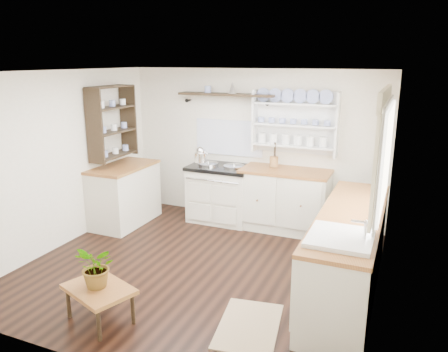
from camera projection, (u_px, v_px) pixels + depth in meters
The scene contains 19 objects.
floor at pixel (200, 267), 5.27m from camera, with size 4.00×3.80×0.01m, color black.
wall_back at pixel (253, 146), 6.66m from camera, with size 4.00×0.02×2.30m, color beige.
wall_right at pixel (384, 196), 4.22m from camera, with size 0.02×3.80×2.30m, color beige.
wall_left at pixel (62, 160), 5.73m from camera, with size 0.02×3.80×2.30m, color beige.
ceiling at pixel (197, 72), 4.67m from camera, with size 4.00×3.80×0.01m, color white.
window at pixel (383, 151), 4.26m from camera, with size 0.08×1.55×1.22m.
aga_cooker at pixel (221, 193), 6.70m from camera, with size 0.97×0.68×0.90m.
back_cabinets at pixel (285, 199), 6.35m from camera, with size 1.27×0.63×0.90m.
right_cabinets at pixel (348, 252), 4.60m from camera, with size 0.62×2.43×0.90m.
belfast_sink at pixel (339, 250), 3.84m from camera, with size 0.55×0.60×0.45m.
left_cabinets at pixel (125, 194), 6.59m from camera, with size 0.62×1.13×0.90m.
plate_rack at pixel (296, 122), 6.28m from camera, with size 1.20×0.22×0.90m.
high_shelf at pixel (226, 95), 6.51m from camera, with size 1.50×0.29×0.16m.
left_shelving at pixel (112, 121), 6.36m from camera, with size 0.28×0.80×1.05m, color black.
kettle at pixel (201, 155), 6.55m from camera, with size 0.18×0.18×0.23m, color silver, non-canonical shape.
utensil_crock at pixel (274, 162), 6.36m from camera, with size 0.13×0.13×0.15m, color olive.
center_table at pixel (99, 292), 4.12m from camera, with size 0.77×0.66×0.35m.
potted_plant at pixel (97, 267), 4.05m from camera, with size 0.38×0.33×0.42m, color #3F7233.
floor_rug at pixel (249, 326), 4.09m from camera, with size 0.55×0.85×0.02m, color #7F5F4A.
Camera 1 is at (2.15, -4.31, 2.43)m, focal length 35.00 mm.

